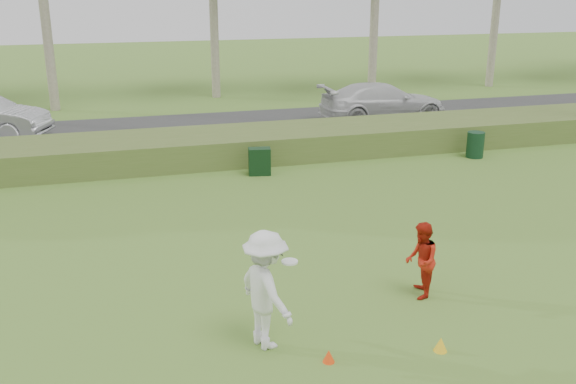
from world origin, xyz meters
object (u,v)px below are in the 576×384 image
object	(u,v)px
player_white	(266,290)
car_right	(383,102)
cone_orange	(329,356)
trash_bin	(475,145)
player_red	(421,260)
utility_cabinet	(260,161)
cone_yellow	(441,344)

from	to	relation	value
player_white	car_right	distance (m)	18.74
cone_orange	trash_bin	distance (m)	13.91
player_red	utility_cabinet	xyz separation A→B (m)	(-0.99, 8.87, -0.32)
cone_yellow	trash_bin	size ratio (longest dim) A/B	0.28
player_white	car_right	world-z (taller)	player_white
car_right	cone_orange	bearing A→B (deg)	154.38
cone_yellow	utility_cabinet	size ratio (longest dim) A/B	0.29
cone_orange	car_right	distance (m)	19.05
player_red	cone_yellow	world-z (taller)	player_red
player_white	cone_orange	xyz separation A→B (m)	(0.82, -0.78, -0.90)
cone_yellow	utility_cabinet	distance (m)	10.75
player_white	utility_cabinet	distance (m)	10.03
player_red	cone_orange	bearing A→B (deg)	-33.89
player_red	car_right	xyz separation A→B (m)	(6.11, 15.34, 0.12)
cone_yellow	car_right	xyz separation A→B (m)	(6.68, 17.21, 0.73)
cone_orange	car_right	xyz separation A→B (m)	(8.55, 17.00, 0.75)
player_red	trash_bin	distance (m)	11.08
player_red	cone_orange	distance (m)	3.02
player_red	trash_bin	size ratio (longest dim) A/B	1.68
player_red	cone_orange	size ratio (longest dim) A/B	6.94
utility_cabinet	cone_yellow	bearing A→B (deg)	-78.13
player_red	cone_yellow	xyz separation A→B (m)	(-0.57, -1.87, -0.62)
trash_bin	player_red	bearing A→B (deg)	-126.96
player_white	trash_bin	xyz separation A→B (m)	(9.92, 9.73, -0.56)
player_white	cone_yellow	distance (m)	2.99
cone_yellow	utility_cabinet	xyz separation A→B (m)	(-0.41, 10.74, 0.30)
player_white	utility_cabinet	world-z (taller)	player_white
player_white	player_red	size ratio (longest dim) A/B	1.36
trash_bin	car_right	world-z (taller)	car_right
cone_yellow	player_white	bearing A→B (deg)	159.82
cone_yellow	utility_cabinet	bearing A→B (deg)	92.19
player_white	car_right	bearing A→B (deg)	-48.40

